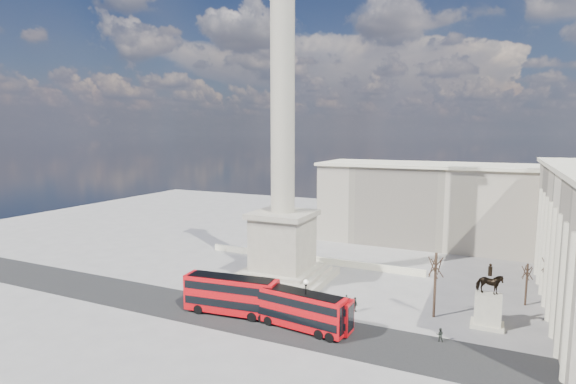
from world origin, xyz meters
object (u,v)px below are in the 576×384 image
(red_bus_c, at_px, (301,310))
(victorian_lamp, at_px, (306,301))
(equestrian_statue, at_px, (488,305))
(pedestrian_crossing, at_px, (355,304))
(nelsons_column, at_px, (283,198))
(pedestrian_standing, at_px, (440,335))
(red_bus_b, at_px, (310,311))
(red_bus_a, at_px, (232,295))
(pedestrian_walking, at_px, (346,301))

(red_bus_c, height_order, victorian_lamp, victorian_lamp)
(equestrian_statue, height_order, pedestrian_crossing, equestrian_statue)
(red_bus_c, bearing_deg, nelsons_column, 129.47)
(victorian_lamp, bearing_deg, pedestrian_standing, 16.02)
(victorian_lamp, bearing_deg, red_bus_c, 150.08)
(pedestrian_crossing, bearing_deg, red_bus_b, 108.38)
(victorian_lamp, relative_size, pedestrian_crossing, 3.29)
(victorian_lamp, distance_m, pedestrian_crossing, 9.34)
(red_bus_b, distance_m, victorian_lamp, 1.94)
(red_bus_c, bearing_deg, red_bus_a, -174.58)
(pedestrian_standing, bearing_deg, red_bus_c, 5.29)
(red_bus_a, height_order, pedestrian_walking, red_bus_a)
(victorian_lamp, distance_m, pedestrian_walking, 10.05)
(nelsons_column, bearing_deg, equestrian_statue, -10.03)
(nelsons_column, distance_m, pedestrian_standing, 29.81)
(pedestrian_crossing, bearing_deg, nelsons_column, 15.56)
(victorian_lamp, height_order, pedestrian_crossing, victorian_lamp)
(victorian_lamp, distance_m, pedestrian_standing, 15.10)
(nelsons_column, bearing_deg, red_bus_c, -57.62)
(nelsons_column, relative_size, pedestrian_standing, 32.13)
(pedestrian_walking, xyz_separation_m, pedestrian_standing, (12.38, -5.35, -0.03))
(equestrian_statue, distance_m, pedestrian_walking, 17.11)
(red_bus_b, bearing_deg, pedestrian_crossing, 66.90)
(red_bus_b, distance_m, pedestrian_crossing, 7.91)
(red_bus_a, height_order, red_bus_b, red_bus_a)
(nelsons_column, xyz_separation_m, pedestrian_walking, (12.29, -6.15, -12.12))
(equestrian_statue, relative_size, pedestrian_standing, 4.97)
(red_bus_b, bearing_deg, nelsons_column, 128.09)
(red_bus_c, distance_m, pedestrian_walking, 9.48)
(pedestrian_walking, bearing_deg, pedestrian_standing, -29.65)
(equestrian_statue, relative_size, pedestrian_walking, 4.81)
(pedestrian_walking, relative_size, pedestrian_standing, 1.03)
(red_bus_b, relative_size, pedestrian_standing, 6.58)
(red_bus_a, bearing_deg, pedestrian_crossing, 22.37)
(red_bus_b, height_order, pedestrian_standing, red_bus_b)
(pedestrian_standing, bearing_deg, red_bus_a, -0.45)
(pedestrian_walking, bearing_deg, red_bus_c, -113.16)
(nelsons_column, distance_m, red_bus_c, 20.75)
(red_bus_c, distance_m, pedestrian_crossing, 8.96)
(red_bus_b, xyz_separation_m, pedestrian_walking, (1.81, 8.25, -1.35))
(red_bus_a, xyz_separation_m, red_bus_c, (9.57, -0.28, -0.19))
(red_bus_b, bearing_deg, red_bus_a, -175.67)
(victorian_lamp, bearing_deg, pedestrian_crossing, 67.80)
(red_bus_a, relative_size, pedestrian_standing, 7.93)
(red_bus_c, xyz_separation_m, pedestrian_standing, (15.10, 3.60, -1.60))
(victorian_lamp, xyz_separation_m, pedestrian_standing, (14.24, 4.09, -2.91))
(red_bus_a, bearing_deg, red_bus_b, -3.86)
(victorian_lamp, bearing_deg, red_bus_a, 175.78)
(red_bus_c, distance_m, equestrian_statue, 22.06)
(nelsons_column, xyz_separation_m, red_bus_b, (10.48, -14.40, -10.76))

